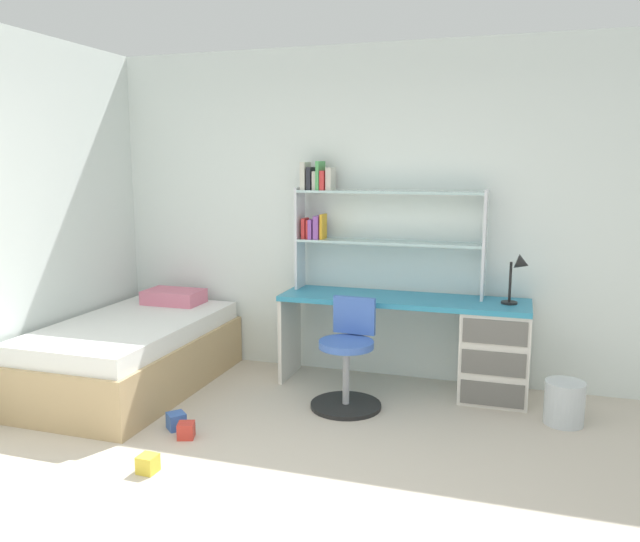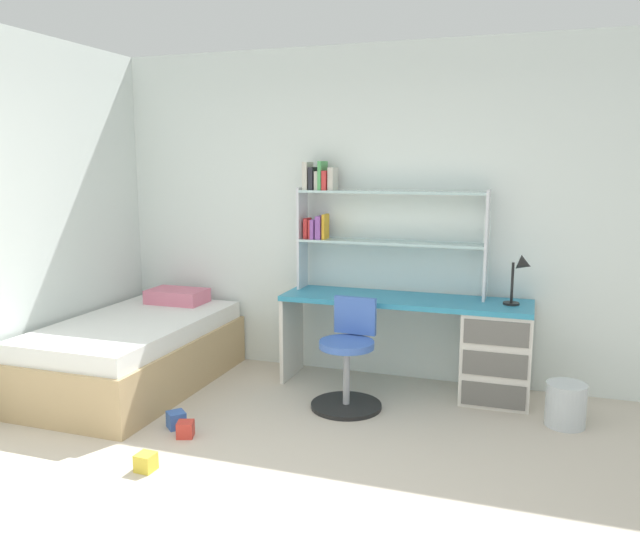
% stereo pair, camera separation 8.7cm
% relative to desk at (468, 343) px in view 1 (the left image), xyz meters
% --- Properties ---
extents(room_shell, '(5.58, 6.29, 2.71)m').
position_rel_desk_xyz_m(room_shell, '(-2.04, -1.10, 0.94)').
color(room_shell, silver).
rests_on(room_shell, ground_plane).
extents(desk, '(1.92, 0.52, 0.74)m').
position_rel_desk_xyz_m(desk, '(0.00, 0.00, 0.00)').
color(desk, teal).
rests_on(desk, ground_plane).
extents(bookshelf_hutch, '(1.51, 0.22, 1.05)m').
position_rel_desk_xyz_m(bookshelf_hutch, '(-0.87, 0.14, 0.94)').
color(bookshelf_hutch, silver).
rests_on(bookshelf_hutch, desk).
extents(desk_lamp, '(0.20, 0.17, 0.38)m').
position_rel_desk_xyz_m(desk_lamp, '(0.34, -0.01, 0.58)').
color(desk_lamp, black).
rests_on(desk_lamp, desk).
extents(swivel_chair, '(0.52, 0.52, 0.79)m').
position_rel_desk_xyz_m(swivel_chair, '(-0.82, -0.50, -0.10)').
color(swivel_chair, black).
rests_on(swivel_chair, ground_plane).
extents(bed_platform, '(1.06, 1.83, 0.67)m').
position_rel_desk_xyz_m(bed_platform, '(-2.55, -0.64, -0.14)').
color(bed_platform, tan).
rests_on(bed_platform, ground_plane).
extents(waste_bin, '(0.27, 0.27, 0.30)m').
position_rel_desk_xyz_m(waste_bin, '(0.68, -0.36, -0.26)').
color(waste_bin, silver).
rests_on(waste_bin, ground_plane).
extents(toy_block_blue_0, '(0.16, 0.16, 0.11)m').
position_rel_desk_xyz_m(toy_block_blue_0, '(-1.81, -1.25, -0.36)').
color(toy_block_blue_0, '#3860B7').
rests_on(toy_block_blue_0, ground_plane).
extents(toy_block_red_1, '(0.13, 0.13, 0.10)m').
position_rel_desk_xyz_m(toy_block_red_1, '(-1.68, -1.36, -0.36)').
color(toy_block_red_1, red).
rests_on(toy_block_red_1, ground_plane).
extents(toy_block_yellow_2, '(0.11, 0.11, 0.10)m').
position_rel_desk_xyz_m(toy_block_yellow_2, '(-1.66, -1.84, -0.36)').
color(toy_block_yellow_2, gold).
rests_on(toy_block_yellow_2, ground_plane).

